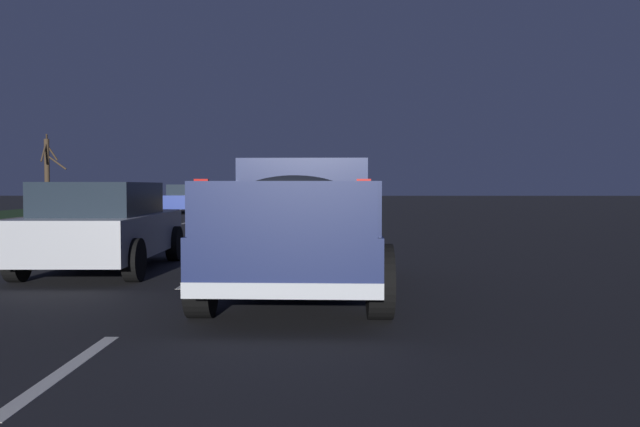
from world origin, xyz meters
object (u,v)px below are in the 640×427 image
object	(u,v)px
sedan_silver	(104,226)
sedan_blue	(187,199)
sedan_tan	(319,199)
sedan_black	(252,198)
bare_tree_far	(47,172)
pickup_truck	(301,222)

from	to	relation	value
sedan_silver	sedan_blue	distance (m)	24.86
sedan_tan	sedan_blue	distance (m)	7.22
sedan_silver	sedan_tan	bearing A→B (deg)	-8.50
sedan_black	sedan_silver	xyz separation A→B (m)	(-25.22, -0.20, 0.00)
sedan_tan	bare_tree_far	xyz separation A→B (m)	(2.50, 15.18, 1.43)
pickup_truck	sedan_silver	world-z (taller)	pickup_truck
sedan_blue	bare_tree_far	bearing A→B (deg)	80.59
pickup_truck	sedan_silver	bearing A→B (deg)	55.75
pickup_truck	sedan_black	distance (m)	27.88
sedan_black	sedan_blue	size ratio (longest dim) A/B	1.00
sedan_silver	bare_tree_far	xyz separation A→B (m)	(25.93, 11.68, 1.43)
pickup_truck	bare_tree_far	bearing A→B (deg)	28.23
sedan_blue	bare_tree_far	world-z (taller)	bare_tree_far
sedan_black	sedan_blue	xyz separation A→B (m)	(-0.62, 3.42, 0.00)
sedan_black	sedan_silver	distance (m)	25.22
sedan_silver	sedan_blue	size ratio (longest dim) A/B	1.00
sedan_blue	sedan_silver	bearing A→B (deg)	-171.61
sedan_tan	sedan_silver	world-z (taller)	same
pickup_truck	bare_tree_far	size ratio (longest dim) A/B	1.26
pickup_truck	sedan_black	world-z (taller)	pickup_truck
pickup_truck	sedan_silver	xyz separation A→B (m)	(2.41, 3.54, -0.20)
sedan_tan	bare_tree_far	size ratio (longest dim) A/B	1.01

